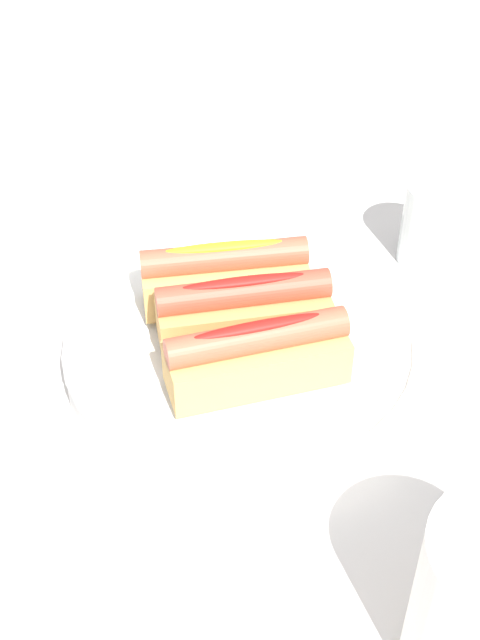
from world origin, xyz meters
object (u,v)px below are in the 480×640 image
object	(u,v)px
water_glass	(434,227)
hotdog_back	(240,313)
hotdog_side	(257,356)
hotdog_front	(225,275)
serving_bowl	(240,351)

from	to	relation	value
water_glass	hotdog_back	bearing A→B (deg)	7.79
hotdog_side	water_glass	bearing A→B (deg)	-162.06
hotdog_back	hotdog_side	distance (m)	0.05
hotdog_front	serving_bowl	bearing A→B (deg)	73.19
hotdog_front	hotdog_side	xyz separation A→B (m)	(0.03, 0.11, 0.00)
hotdog_front	hotdog_side	world-z (taller)	same
hotdog_back	water_glass	distance (m)	0.26
hotdog_front	water_glass	world-z (taller)	hotdog_front
hotdog_back	water_glass	bearing A→B (deg)	-172.21
hotdog_front	hotdog_back	world-z (taller)	same
hotdog_front	hotdog_side	size ratio (longest dim) A/B	1.00
serving_bowl	hotdog_back	distance (m)	0.04
hotdog_side	water_glass	xyz separation A→B (m)	(-0.27, -0.09, -0.02)
hotdog_side	water_glass	size ratio (longest dim) A/B	1.75
water_glass	hotdog_front	bearing A→B (deg)	-4.30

